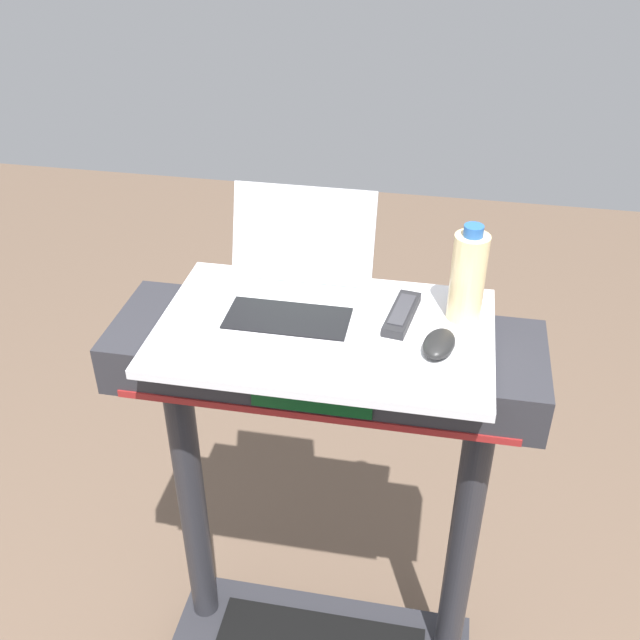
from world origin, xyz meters
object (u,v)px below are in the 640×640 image
at_px(water_bottle, 468,276).
at_px(laptop, 294,291).
at_px(tv_remote, 402,314).
at_px(computer_mouse, 439,344).

bearing_deg(water_bottle, laptop, -173.95).
relative_size(water_bottle, tv_remote, 1.27).
distance_m(laptop, computer_mouse, 0.32).
xyz_separation_m(laptop, computer_mouse, (0.31, -0.09, -0.03)).
height_order(water_bottle, tv_remote, water_bottle).
height_order(computer_mouse, water_bottle, water_bottle).
height_order(laptop, computer_mouse, laptop).
distance_m(computer_mouse, water_bottle, 0.16).
bearing_deg(laptop, tv_remote, 4.81).
bearing_deg(computer_mouse, tv_remote, 140.24).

